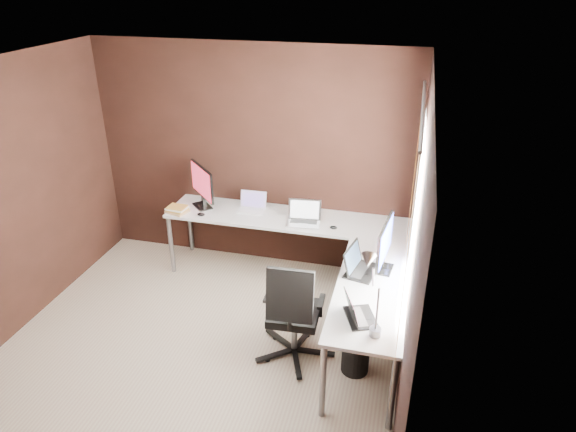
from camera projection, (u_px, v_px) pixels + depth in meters
The scene contains 15 objects.
room at pixel (227, 231), 4.09m from camera, with size 3.60×3.60×2.50m.
desk at pixel (312, 246), 5.09m from camera, with size 2.65×2.25×0.73m.
drawer_pedestal at pixel (369, 280), 5.23m from camera, with size 0.42×0.50×0.60m, color white.
monitor_left at pixel (202, 184), 5.67m from camera, with size 0.41×0.41×0.48m.
monitor_right at pixel (385, 244), 4.48m from camera, with size 0.16×0.57×0.47m.
laptop_white at pixel (252, 206), 5.70m from camera, with size 0.30×0.22×0.20m.
laptop_silver at pixel (304, 218), 5.42m from camera, with size 0.37×0.28×0.23m.
laptop_black_big at pixel (359, 266), 4.55m from camera, with size 0.32×0.40×0.24m.
laptop_black_small at pixel (357, 314), 3.94m from camera, with size 0.31×0.36×0.20m.
book_stack at pixel (177, 209), 5.64m from camera, with size 0.26×0.23×0.07m.
mouse_left at pixel (201, 214), 5.57m from camera, with size 0.09×0.06×0.03m, color black.
mouse_corner at pixel (333, 227), 5.30m from camera, with size 0.08×0.05×0.03m, color black.
desk_lamp at pixel (371, 284), 3.67m from camera, with size 0.20×0.23×0.64m.
office_chair at pixel (293, 329), 4.53m from camera, with size 0.56×0.56×1.00m.
wastebasket at pixel (355, 357), 4.43m from camera, with size 0.24×0.24×0.28m, color black.
Camera 1 is at (1.70, -3.32, 3.19)m, focal length 32.00 mm.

